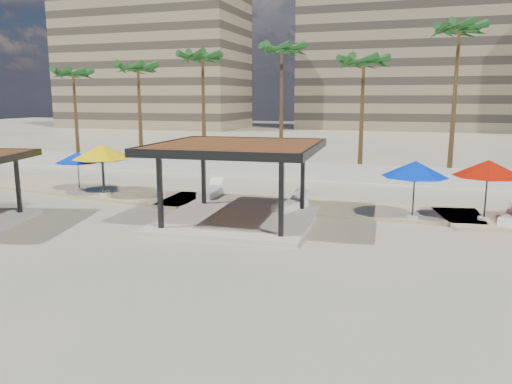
% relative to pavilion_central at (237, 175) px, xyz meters
% --- Properties ---
extents(ground, '(200.00, 200.00, 0.00)m').
position_rel_pavilion_central_xyz_m(ground, '(0.65, -3.28, -2.15)').
color(ground, tan).
rests_on(ground, ground).
extents(promenade, '(44.45, 7.97, 0.24)m').
position_rel_pavilion_central_xyz_m(promenade, '(2.65, 4.39, -2.09)').
color(promenade, '#C6B284').
rests_on(promenade, ground).
extents(boundary_wall, '(56.00, 0.30, 1.20)m').
position_rel_pavilion_central_xyz_m(boundary_wall, '(0.65, 12.72, -1.55)').
color(boundary_wall, silver).
rests_on(boundary_wall, ground).
extents(building_west, '(34.00, 16.00, 32.40)m').
position_rel_pavilion_central_xyz_m(building_west, '(-41.35, 64.72, 13.11)').
color(building_west, '#937F60').
rests_on(building_west, ground).
extents(building_mid, '(38.00, 16.00, 30.40)m').
position_rel_pavilion_central_xyz_m(building_mid, '(4.65, 74.72, 12.12)').
color(building_mid, '#847259').
rests_on(building_mid, ground).
extents(pavilion_central, '(7.59, 7.59, 3.61)m').
position_rel_pavilion_central_xyz_m(pavilion_central, '(0.00, 0.00, 0.00)').
color(pavilion_central, beige).
rests_on(pavilion_central, ground).
extents(umbrella_a, '(3.64, 3.64, 2.56)m').
position_rel_pavilion_central_xyz_m(umbrella_a, '(-9.75, 3.74, 0.23)').
color(umbrella_a, beige).
rests_on(umbrella_a, promenade).
extents(umbrella_b, '(3.61, 3.61, 2.88)m').
position_rel_pavilion_central_xyz_m(umbrella_b, '(-8.96, 2.52, 0.50)').
color(umbrella_b, beige).
rests_on(umbrella_b, promenade).
extents(umbrella_c, '(3.23, 3.23, 2.72)m').
position_rel_pavilion_central_xyz_m(umbrella_c, '(10.65, 3.24, 0.36)').
color(umbrella_c, beige).
rests_on(umbrella_c, promenade).
extents(umbrella_d, '(3.10, 3.10, 2.63)m').
position_rel_pavilion_central_xyz_m(umbrella_d, '(7.59, 2.52, 0.29)').
color(umbrella_d, beige).
rests_on(umbrella_d, promenade).
extents(umbrella_f, '(2.82, 2.82, 2.27)m').
position_rel_pavilion_central_xyz_m(umbrella_f, '(-11.39, 3.57, -0.03)').
color(umbrella_f, beige).
rests_on(umbrella_f, promenade).
extents(lounger_a, '(0.88, 2.41, 0.90)m').
position_rel_pavilion_central_xyz_m(lounger_a, '(-3.20, 4.30, -1.76)').
color(lounger_a, white).
rests_on(lounger_a, promenade).
extents(lounger_b, '(1.46, 2.47, 0.89)m').
position_rel_pavilion_central_xyz_m(lounger_b, '(1.85, 2.58, -1.76)').
color(lounger_b, white).
rests_on(lounger_b, promenade).
extents(lounger_d, '(1.22, 1.97, 0.71)m').
position_rel_pavilion_central_xyz_m(lounger_d, '(11.71, 3.19, -1.80)').
color(lounger_d, white).
rests_on(lounger_d, promenade).
extents(palm_a, '(3.00, 3.00, 8.45)m').
position_rel_pavilion_central_xyz_m(palm_a, '(-20.35, 15.02, 5.18)').
color(palm_a, brown).
rests_on(palm_a, ground).
extents(palm_b, '(3.00, 3.00, 8.80)m').
position_rel_pavilion_central_xyz_m(palm_b, '(-14.35, 15.42, 5.51)').
color(palm_b, brown).
rests_on(palm_b, ground).
extents(palm_c, '(3.00, 3.00, 9.45)m').
position_rel_pavilion_central_xyz_m(palm_c, '(-8.35, 14.82, 6.13)').
color(palm_c, brown).
rests_on(palm_c, ground).
extents(palm_d, '(3.00, 3.00, 9.92)m').
position_rel_pavilion_central_xyz_m(palm_d, '(-2.35, 15.62, 6.56)').
color(palm_d, brown).
rests_on(palm_d, ground).
extents(palm_e, '(3.00, 3.00, 8.87)m').
position_rel_pavilion_central_xyz_m(palm_e, '(3.65, 15.12, 5.58)').
color(palm_e, brown).
rests_on(palm_e, ground).
extents(palm_f, '(3.00, 3.00, 10.80)m').
position_rel_pavilion_central_xyz_m(palm_f, '(9.65, 15.32, 7.38)').
color(palm_f, brown).
rests_on(palm_f, ground).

